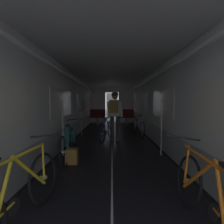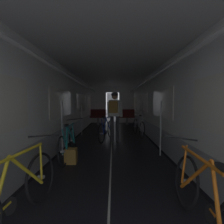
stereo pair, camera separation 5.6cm
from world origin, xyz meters
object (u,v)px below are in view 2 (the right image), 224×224
(bicycle_orange, at_px, (206,201))
(person_cyclist_aisle, at_px, (115,111))
(bicycle_silver, at_px, (138,127))
(backpack_on_floor, at_px, (71,156))
(bicycle_yellow, at_px, (15,195))
(bench_seat_far_right, at_px, (127,115))
(bicycle_teal, at_px, (68,143))
(bench_seat_far_left, at_px, (98,115))
(bicycle_blue_in_aisle, at_px, (106,130))

(bicycle_orange, bearing_deg, person_cyclist_aisle, 102.42)
(person_cyclist_aisle, bearing_deg, bicycle_silver, 42.74)
(backpack_on_floor, bearing_deg, bicycle_yellow, -93.07)
(bench_seat_far_right, bearing_deg, backpack_on_floor, -105.34)
(bicycle_orange, distance_m, person_cyclist_aisle, 4.19)
(bicycle_teal, distance_m, person_cyclist_aisle, 2.19)
(bicycle_orange, bearing_deg, bicycle_silver, 89.15)
(bench_seat_far_left, distance_m, bicycle_teal, 6.27)
(bench_seat_far_left, bearing_deg, bicycle_teal, -91.20)
(bench_seat_far_right, xyz_separation_m, person_cyclist_aisle, (-0.80, -4.52, 0.50))
(bicycle_silver, distance_m, backpack_on_floor, 3.52)
(bicycle_silver, distance_m, bicycle_yellow, 5.25)
(bench_seat_far_right, distance_m, person_cyclist_aisle, 4.62)
(bicycle_orange, height_order, bicycle_blue_in_aisle, bicycle_orange)
(bicycle_yellow, distance_m, backpack_on_floor, 1.93)
(bicycle_orange, height_order, bicycle_yellow, bicycle_orange)
(bicycle_teal, bearing_deg, bicycle_blue_in_aisle, 67.43)
(bicycle_silver, bearing_deg, bench_seat_far_left, 118.36)
(bench_seat_far_right, relative_size, bicycle_orange, 0.58)
(bicycle_teal, height_order, bicycle_silver, bicycle_teal)
(bench_seat_far_left, distance_m, person_cyclist_aisle, 4.66)
(backpack_on_floor, bearing_deg, bench_seat_far_right, 74.66)
(bicycle_teal, bearing_deg, person_cyclist_aisle, 57.00)
(bench_seat_far_left, relative_size, bench_seat_far_right, 1.00)
(bench_seat_far_left, bearing_deg, bicycle_orange, -77.56)
(bicycle_silver, xyz_separation_m, person_cyclist_aisle, (-0.96, -0.89, 0.69))
(bench_seat_far_left, xyz_separation_m, bicycle_silver, (1.96, -3.63, -0.18))
(bicycle_silver, bearing_deg, person_cyclist_aisle, -137.26)
(bench_seat_far_left, xyz_separation_m, person_cyclist_aisle, (1.00, -4.52, 0.50))
(bicycle_orange, distance_m, backpack_on_floor, 2.76)
(bicycle_silver, height_order, backpack_on_floor, bicycle_silver)
(bench_seat_far_left, distance_m, bench_seat_far_right, 1.80)
(bicycle_yellow, bearing_deg, bicycle_blue_in_aisle, 79.21)
(bench_seat_far_left, xyz_separation_m, bicycle_yellow, (-0.10, -8.46, -0.19))
(person_cyclist_aisle, bearing_deg, bench_seat_far_right, 79.95)
(bicycle_teal, bearing_deg, bicycle_silver, 51.49)
(bench_seat_far_right, bearing_deg, bench_seat_far_left, 180.00)
(bicycle_orange, xyz_separation_m, person_cyclist_aisle, (-0.89, 4.03, 0.69))
(bench_seat_far_left, bearing_deg, bench_seat_far_right, 0.00)
(bench_seat_far_left, xyz_separation_m, bicycle_teal, (-0.13, -6.26, -0.19))
(bicycle_yellow, xyz_separation_m, backpack_on_floor, (0.10, 1.91, -0.21))
(backpack_on_floor, bearing_deg, bicycle_blue_in_aisle, 73.05)
(bicycle_yellow, relative_size, person_cyclist_aisle, 0.98)
(bench_seat_far_left, height_order, bicycle_orange, bicycle_orange)
(bicycle_yellow, bearing_deg, bicycle_silver, 66.89)
(bicycle_orange, xyz_separation_m, bicycle_blue_in_aisle, (-1.19, 4.29, 0.00))
(bicycle_yellow, bearing_deg, bench_seat_far_left, 89.32)
(backpack_on_floor, bearing_deg, person_cyclist_aisle, 63.85)
(bench_seat_far_right, height_order, bicycle_blue_in_aisle, bench_seat_far_right)
(bench_seat_far_left, relative_size, bicycle_orange, 0.58)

